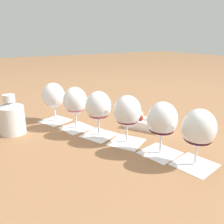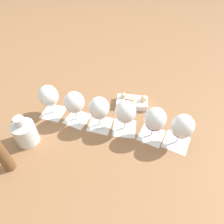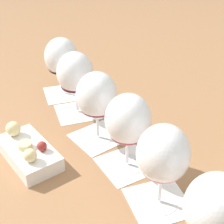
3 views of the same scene
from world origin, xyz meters
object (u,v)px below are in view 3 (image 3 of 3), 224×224
at_px(wine_glass_0, 216,212).
at_px(wine_glass_3, 97,98).
at_px(snack_dish, 28,151).
at_px(wine_glass_4, 75,75).
at_px(wine_glass_2, 128,123).
at_px(wine_glass_5, 62,59).
at_px(wine_glass_1, 163,157).

relative_size(wine_glass_0, wine_glass_3, 1.00).
xyz_separation_m(wine_glass_0, snack_dish, (0.30, 0.31, -0.09)).
height_order(wine_glass_0, snack_dish, wine_glass_0).
bearing_deg(wine_glass_4, snack_dish, 148.68).
distance_m(wine_glass_2, wine_glass_4, 0.26).
xyz_separation_m(wine_glass_5, snack_dish, (-0.31, 0.08, -0.09)).
height_order(wine_glass_1, wine_glass_3, same).
xyz_separation_m(wine_glass_1, wine_glass_2, (0.12, 0.04, 0.00)).
bearing_deg(wine_glass_3, wine_glass_0, -157.82).
height_order(wine_glass_2, wine_glass_4, same).
relative_size(wine_glass_2, wine_glass_4, 1.00).
xyz_separation_m(wine_glass_1, wine_glass_3, (0.23, 0.10, 0.00)).
xyz_separation_m(wine_glass_0, wine_glass_3, (0.36, 0.15, -0.00)).
height_order(wine_glass_0, wine_glass_5, same).
distance_m(wine_glass_0, wine_glass_2, 0.27).
bearing_deg(wine_glass_4, wine_glass_2, -156.73).
relative_size(wine_glass_0, wine_glass_1, 1.00).
distance_m(wine_glass_2, snack_dish, 0.24).
xyz_separation_m(wine_glass_1, wine_glass_5, (0.47, 0.19, 0.00)).
bearing_deg(wine_glass_4, wine_glass_0, -158.38).
height_order(wine_glass_4, wine_glass_5, same).
bearing_deg(wine_glass_4, wine_glass_5, 18.12).
relative_size(wine_glass_4, wine_glass_5, 1.00).
bearing_deg(wine_glass_2, wine_glass_0, -159.99).
distance_m(wine_glass_1, wine_glass_5, 0.51).
bearing_deg(wine_glass_4, wine_glass_1, -157.56).
xyz_separation_m(wine_glass_0, wine_glass_2, (0.25, 0.09, 0.00)).
bearing_deg(wine_glass_5, wine_glass_4, -161.88).
xyz_separation_m(wine_glass_1, snack_dish, (0.17, 0.27, -0.09)).
xyz_separation_m(wine_glass_3, wine_glass_5, (0.24, 0.08, 0.00)).
relative_size(wine_glass_0, wine_glass_5, 1.00).
distance_m(wine_glass_4, snack_dish, 0.25).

